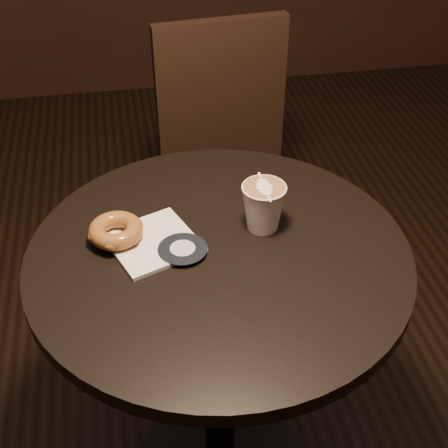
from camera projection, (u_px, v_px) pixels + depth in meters
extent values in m
cylinder|color=black|center=(219.00, 256.00, 1.14)|extent=(0.70, 0.70, 0.03)
cylinder|color=black|center=(220.00, 382.00, 1.36)|extent=(0.07, 0.07, 0.70)
cube|color=black|center=(237.00, 215.00, 1.78)|extent=(0.40, 0.40, 0.04)
cube|color=black|center=(221.00, 106.00, 1.74)|extent=(0.36, 0.07, 0.49)
cylinder|color=black|center=(199.00, 313.00, 1.75)|extent=(0.03, 0.03, 0.41)
cylinder|color=black|center=(301.00, 292.00, 1.82)|extent=(0.03, 0.03, 0.41)
cylinder|color=black|center=(176.00, 245.00, 1.99)|extent=(0.03, 0.03, 0.41)
cylinder|color=black|center=(267.00, 229.00, 2.05)|extent=(0.03, 0.03, 0.41)
cube|color=white|center=(153.00, 242.00, 1.14)|extent=(0.19, 0.19, 0.01)
torus|color=brown|center=(116.00, 231.00, 1.14)|extent=(0.10, 0.10, 0.03)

